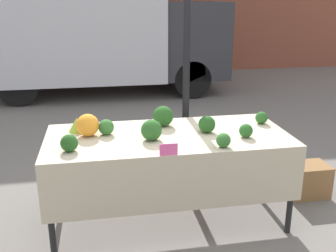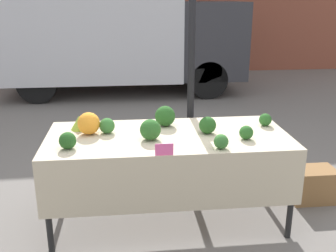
% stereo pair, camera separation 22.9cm
% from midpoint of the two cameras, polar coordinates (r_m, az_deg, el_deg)
% --- Properties ---
extents(ground_plane, '(40.00, 40.00, 0.00)m').
position_cam_midpoint_polar(ground_plane, '(3.77, -1.79, -13.22)').
color(ground_plane, slate).
extents(tent_pole, '(0.07, 0.07, 2.50)m').
position_cam_midpoint_polar(tent_pole, '(3.95, 1.00, 7.80)').
color(tent_pole, black).
rests_on(tent_pole, ground_plane).
extents(parked_truck, '(4.97, 2.02, 2.47)m').
position_cam_midpoint_polar(parked_truck, '(8.47, -11.27, 13.57)').
color(parked_truck, silver).
rests_on(parked_truck, ground_plane).
extents(market_table, '(2.10, 0.94, 0.83)m').
position_cam_midpoint_polar(market_table, '(3.38, -1.74, -3.14)').
color(market_table, beige).
rests_on(market_table, ground_plane).
extents(orange_cauliflower, '(0.19, 0.19, 0.19)m').
position_cam_midpoint_polar(orange_cauliflower, '(3.45, -13.45, 0.10)').
color(orange_cauliflower, orange).
rests_on(orange_cauliflower, market_table).
extents(romanesco_head, '(0.16, 0.16, 0.13)m').
position_cam_midpoint_polar(romanesco_head, '(3.60, -14.85, 0.18)').
color(romanesco_head, '#93B238').
rests_on(romanesco_head, market_table).
extents(broccoli_head_0, '(0.15, 0.15, 0.15)m').
position_cam_midpoint_polar(broccoli_head_0, '(3.45, 3.79, 0.21)').
color(broccoli_head_0, '#23511E').
rests_on(broccoli_head_0, market_table).
extents(broccoli_head_1, '(0.18, 0.18, 0.18)m').
position_cam_midpoint_polar(broccoli_head_1, '(3.27, -4.43, -0.62)').
color(broccoli_head_1, '#285B23').
rests_on(broccoli_head_1, market_table).
extents(broccoli_head_2, '(0.12, 0.12, 0.12)m').
position_cam_midpoint_polar(broccoli_head_2, '(3.38, 9.35, -0.71)').
color(broccoli_head_2, '#285B23').
rests_on(broccoli_head_2, market_table).
extents(broccoli_head_3, '(0.14, 0.14, 0.14)m').
position_cam_midpoint_polar(broccoli_head_3, '(3.46, -10.85, -0.17)').
color(broccoli_head_3, '#336B2D').
rests_on(broccoli_head_3, market_table).
extents(broccoli_head_4, '(0.12, 0.12, 0.12)m').
position_cam_midpoint_polar(broccoli_head_4, '(3.77, 11.74, 1.17)').
color(broccoli_head_4, '#285B23').
rests_on(broccoli_head_4, market_table).
extents(broccoli_head_5, '(0.19, 0.19, 0.19)m').
position_cam_midpoint_polar(broccoli_head_5, '(3.62, -2.47, 1.43)').
color(broccoli_head_5, '#23511E').
rests_on(broccoli_head_5, market_table).
extents(broccoli_head_6, '(0.14, 0.14, 0.14)m').
position_cam_midpoint_polar(broccoli_head_6, '(3.15, -16.19, -2.42)').
color(broccoli_head_6, '#23511E').
rests_on(broccoli_head_6, market_table).
extents(broccoli_head_7, '(0.12, 0.12, 0.12)m').
position_cam_midpoint_polar(broccoli_head_7, '(3.13, 5.98, -2.09)').
color(broccoli_head_7, '#336B2D').
rests_on(broccoli_head_7, market_table).
extents(price_sign, '(0.14, 0.01, 0.09)m').
position_cam_midpoint_polar(price_sign, '(2.96, -2.13, -3.46)').
color(price_sign, '#F45B9E').
rests_on(price_sign, market_table).
extents(produce_crate, '(0.44, 0.30, 0.34)m').
position_cam_midpoint_polar(produce_crate, '(4.29, 17.94, -7.48)').
color(produce_crate, olive).
rests_on(produce_crate, ground_plane).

